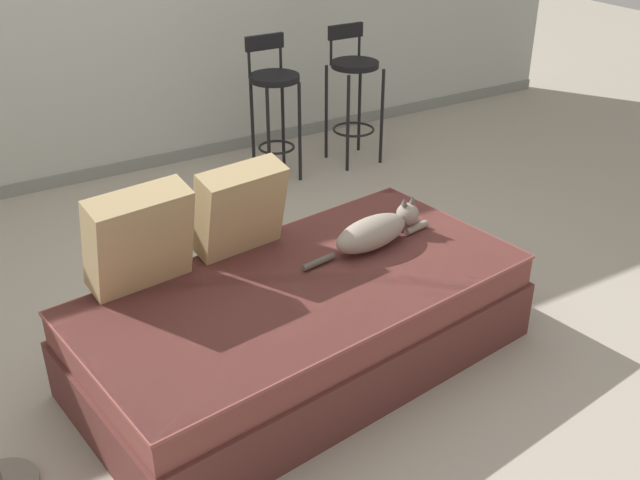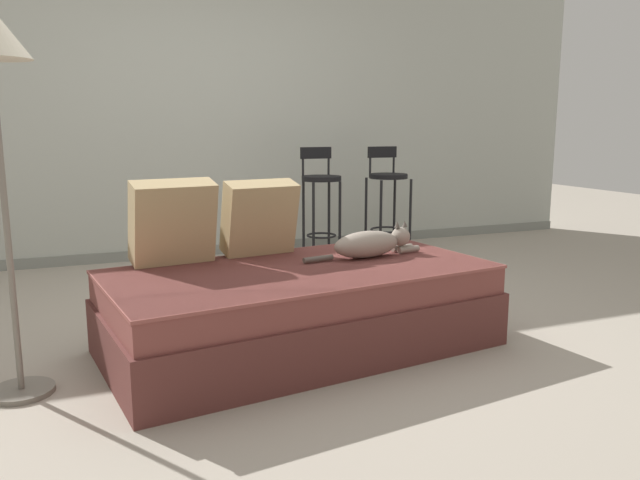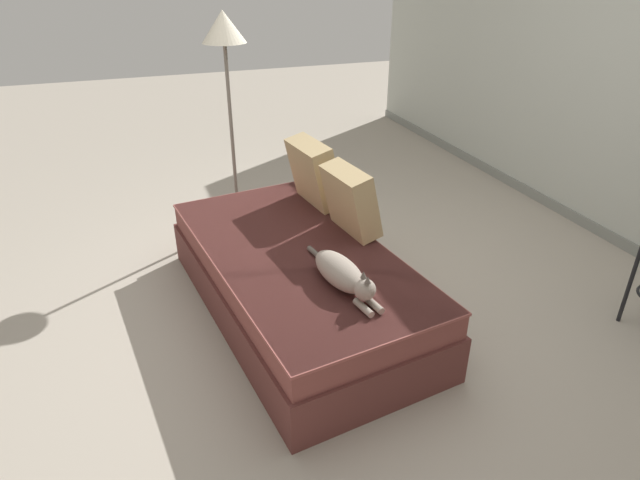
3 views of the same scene
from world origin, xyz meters
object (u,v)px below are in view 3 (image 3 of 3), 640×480
object	(u,v)px
throw_pillow_corner	(314,173)
throw_pillow_middle	(351,200)
cat	(342,274)
couch	(296,280)
floor_lamp	(225,49)

from	to	relation	value
throw_pillow_corner	throw_pillow_middle	world-z (taller)	throw_pillow_corner
throw_pillow_middle	cat	distance (m)	0.65
couch	throw_pillow_middle	distance (m)	0.59
couch	floor_lamp	world-z (taller)	floor_lamp
throw_pillow_corner	couch	bearing A→B (deg)	-28.62
throw_pillow_corner	cat	distance (m)	1.10
couch	floor_lamp	xyz separation A→B (m)	(-1.35, -0.08, 1.17)
throw_pillow_middle	cat	xyz separation A→B (m)	(0.57, -0.28, -0.14)
throw_pillow_corner	cat	world-z (taller)	throw_pillow_corner
throw_pillow_corner	floor_lamp	bearing A→B (deg)	-151.64
couch	throw_pillow_corner	xyz separation A→B (m)	(-0.60, 0.33, 0.45)
throw_pillow_corner	throw_pillow_middle	size ratio (longest dim) A/B	1.06
throw_pillow_middle	floor_lamp	distance (m)	1.53
throw_pillow_corner	throw_pillow_middle	xyz separation A→B (m)	(0.50, 0.07, -0.01)
couch	cat	distance (m)	0.56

